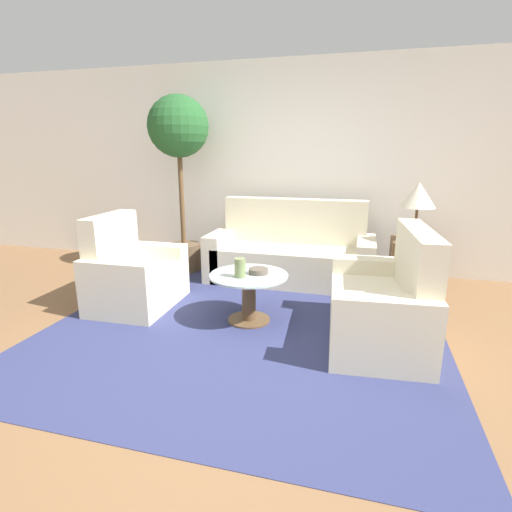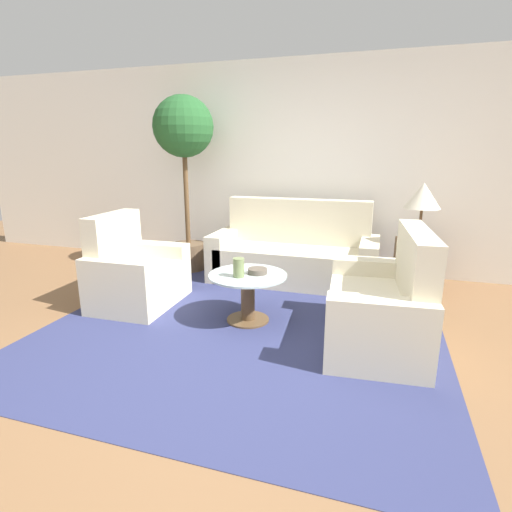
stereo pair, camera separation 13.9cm
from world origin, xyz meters
The scene contains 12 objects.
ground_plane centered at (0.00, 0.00, 0.00)m, with size 14.00×14.00×0.00m, color brown.
wall_back centered at (0.00, 2.71, 1.30)m, with size 10.00×0.06×2.60m.
rug centered at (0.00, 0.81, 0.00)m, with size 3.35×3.46×0.01m.
sofa_main centered at (0.14, 2.13, 0.30)m, with size 1.92×0.76×0.95m.
armchair centered at (-1.24, 0.89, 0.29)m, with size 0.72×0.93×0.91m.
loveseat centered at (1.17, 0.74, 0.29)m, with size 0.82×1.29×0.93m.
coffee_table centered at (0.00, 0.81, 0.29)m, with size 0.70×0.70×0.45m.
side_table centered at (1.50, 2.08, 0.29)m, with size 0.45×0.45×0.57m.
table_lamp centered at (1.50, 2.08, 1.05)m, with size 0.37×0.37×0.62m.
potted_plant centered at (-1.26, 2.16, 1.56)m, with size 0.73×0.73×2.16m.
vase centered at (-0.05, 0.72, 0.53)m, with size 0.10×0.10×0.17m.
bowl centered at (0.08, 0.86, 0.47)m, with size 0.17×0.17×0.05m.
Camera 2 is at (1.08, -2.40, 1.50)m, focal length 28.00 mm.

